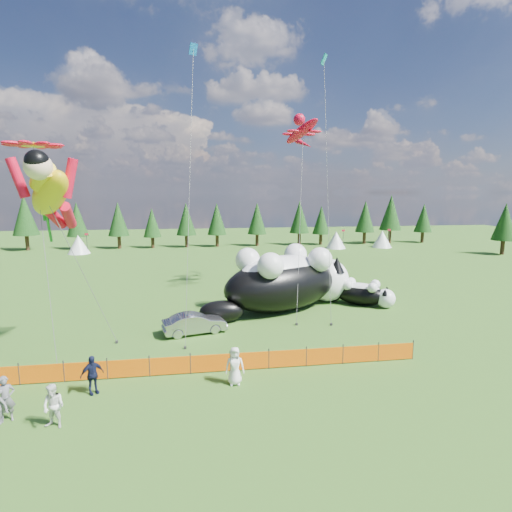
{
  "coord_description": "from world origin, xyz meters",
  "views": [
    {
      "loc": [
        -0.54,
        -22.19,
        9.03
      ],
      "look_at": [
        3.38,
        4.0,
        4.81
      ],
      "focal_mm": 28.0,
      "sensor_mm": 36.0,
      "label": 1
    }
  ],
  "objects": [
    {
      "name": "ground",
      "position": [
        0.0,
        0.0,
        0.0
      ],
      "size": [
        160.0,
        160.0,
        0.0
      ],
      "primitive_type": "plane",
      "color": "#153C0A",
      "rests_on": "ground"
    },
    {
      "name": "safety_fence",
      "position": [
        0.0,
        -3.0,
        0.5
      ],
      "size": [
        22.06,
        0.06,
        1.1
      ],
      "color": "#262626",
      "rests_on": "ground"
    },
    {
      "name": "tree_line",
      "position": [
        0.0,
        45.0,
        4.0
      ],
      "size": [
        90.0,
        4.0,
        8.0
      ],
      "primitive_type": null,
      "color": "black",
      "rests_on": "ground"
    },
    {
      "name": "festival_tents",
      "position": [
        11.0,
        40.0,
        1.4
      ],
      "size": [
        50.0,
        3.2,
        2.8
      ],
      "primitive_type": null,
      "color": "white",
      "rests_on": "ground"
    },
    {
      "name": "cat_large",
      "position": [
        6.46,
        7.48,
        2.32
      ],
      "size": [
        12.69,
        8.66,
        4.89
      ],
      "rotation": [
        0.0,
        0.0,
        0.45
      ],
      "color": "black",
      "rests_on": "ground"
    },
    {
      "name": "cat_small",
      "position": [
        12.72,
        7.58,
        0.97
      ],
      "size": [
        4.95,
        4.08,
        2.05
      ],
      "rotation": [
        0.0,
        0.0,
        -0.62
      ],
      "color": "black",
      "rests_on": "ground"
    },
    {
      "name": "car",
      "position": [
        -0.79,
        2.9,
        0.67
      ],
      "size": [
        4.31,
        2.37,
        1.35
      ],
      "primitive_type": "imported",
      "rotation": [
        0.0,
        0.0,
        1.81
      ],
      "color": "#AAAAAE",
      "rests_on": "ground"
    },
    {
      "name": "spectator_a",
      "position": [
        -8.2,
        -6.14,
        0.93
      ],
      "size": [
        0.8,
        0.68,
        1.87
      ],
      "primitive_type": "imported",
      "rotation": [
        0.0,
        0.0,
        0.4
      ],
      "color": "#5D5D62",
      "rests_on": "ground"
    },
    {
      "name": "spectator_b",
      "position": [
        -6.16,
        -6.93,
        0.88
      ],
      "size": [
        0.97,
        0.75,
        1.76
      ],
      "primitive_type": "imported",
      "rotation": [
        0.0,
        0.0,
        -0.33
      ],
      "color": "white",
      "rests_on": "ground"
    },
    {
      "name": "spectator_c",
      "position": [
        -5.36,
        -4.36,
        0.9
      ],
      "size": [
        1.18,
        1.03,
        1.8
      ],
      "primitive_type": "imported",
      "rotation": [
        0.0,
        0.0,
        0.58
      ],
      "color": "#121732",
      "rests_on": "ground"
    },
    {
      "name": "spectator_e",
      "position": [
        1.1,
        -4.41,
        0.92
      ],
      "size": [
        0.92,
        0.62,
        1.83
      ],
      "primitive_type": "imported",
      "rotation": [
        0.0,
        0.0,
        -0.04
      ],
      "color": "white",
      "rests_on": "ground"
    },
    {
      "name": "superhero_kite",
      "position": [
        -7.92,
        -0.21,
        8.97
      ],
      "size": [
        6.55,
        6.68,
        11.5
      ],
      "color": "gold",
      "rests_on": "ground"
    },
    {
      "name": "gecko_kite",
      "position": [
        8.79,
        13.11,
        14.33
      ],
      "size": [
        5.43,
        13.27,
        17.36
      ],
      "color": "red",
      "rests_on": "ground"
    },
    {
      "name": "flower_kite",
      "position": [
        -8.94,
        0.93,
        11.34
      ],
      "size": [
        3.21,
        5.11,
        11.96
      ],
      "color": "red",
      "rests_on": "ground"
    },
    {
      "name": "diamond_kite_a",
      "position": [
        -0.53,
        6.78,
        17.63
      ],
      "size": [
        1.47,
        7.22,
        19.91
      ],
      "color": "blue",
      "rests_on": "ground"
    },
    {
      "name": "diamond_kite_b",
      "position": [
        9.78,
        10.18,
        18.66
      ],
      "size": [
        1.85,
        8.05,
        20.93
      ],
      "color": "#0C908F",
      "rests_on": "ground"
    }
  ]
}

